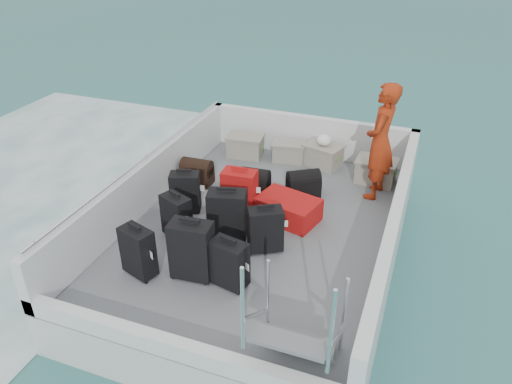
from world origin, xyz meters
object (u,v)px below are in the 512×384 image
Objects in this scene: suitcase_4 at (227,217)px; suitcase_7 at (265,230)px; suitcase_5 at (240,192)px; suitcase_1 at (177,217)px; suitcase_3 at (192,251)px; suitcase_8 at (288,209)px; suitcase_2 at (185,192)px; crate_1 at (289,152)px; crate_2 at (323,156)px; crate_3 at (376,172)px; suitcase_6 at (229,264)px; crate_0 at (245,146)px; passenger at (380,142)px; suitcase_0 at (138,252)px.

suitcase_7 is (0.53, -0.04, -0.06)m from suitcase_4.
suitcase_4 reaches higher than suitcase_5.
suitcase_3 is at bearing -26.47° from suitcase_1.
suitcase_2 is at bearing 116.13° from suitcase_8.
suitcase_3 is at bearing -158.16° from suitcase_7.
suitcase_8 is at bearing -72.96° from crate_1.
suitcase_1 is at bearing 155.60° from suitcase_7.
crate_2 is (1.48, 2.09, -0.12)m from suitcase_2.
suitcase_6 is at bearing -110.95° from crate_3.
crate_1 is (0.04, 2.53, -0.20)m from suitcase_4.
suitcase_2 is 1.99m from crate_0.
crate_1 is (0.15, 1.84, -0.17)m from suitcase_5.
suitcase_5 is (-0.11, 0.69, -0.03)m from suitcase_4.
suitcase_4 is at bearing 78.80° from suitcase_3.
suitcase_6 reaches higher than crate_2.
suitcase_5 is at bearing -49.30° from passenger.
suitcase_5 is at bearing 110.03° from suitcase_8.
crate_1 is at bearing 74.27° from suitcase_4.
suitcase_4 is at bearing -48.56° from suitcase_2.
passenger is at bearing 30.90° from suitcase_5.
suitcase_4 reaches higher than suitcase_8.
crate_0 is at bearing 86.92° from suitcase_7.
suitcase_0 is 1.10× the size of crate_2.
suitcase_4 is 0.70m from suitcase_5.
suitcase_4 reaches higher than suitcase_0.
suitcase_3 is 3.45m from crate_2.
suitcase_7 is 0.73× the size of suitcase_8.
crate_3 reaches higher than crate_1.
suitcase_8 is at bearing -91.58° from crate_2.
passenger reaches higher than suitcase_2.
suitcase_3 is (0.76, -1.28, 0.07)m from suitcase_2.
suitcase_5 is 0.37× the size of passenger.
suitcase_3 is at bearing 35.31° from suitcase_0.
suitcase_5 is at bearing 84.47° from suitcase_4.
suitcase_1 is 1.00m from suitcase_5.
suitcase_0 is 3.97m from crate_3.
suitcase_8 is (0.67, 1.58, -0.21)m from suitcase_3.
crate_3 is (1.18, 3.08, -0.11)m from suitcase_6.
crate_1 is 0.87× the size of crate_3.
suitcase_4 reaches higher than crate_3.
suitcase_6 reaches higher than crate_0.
suitcase_0 is 3.71m from passenger.
suitcase_3 reaches higher than suitcase_5.
suitcase_4 is 2.54m from crate_1.
suitcase_8 is at bearing 56.48° from suitcase_7.
suitcase_6 reaches higher than crate_3.
suitcase_7 reaches higher than suitcase_8.
suitcase_8 is (1.43, 0.30, -0.13)m from suitcase_2.
suitcase_1 is at bearing 140.72° from suitcase_8.
suitcase_0 is at bearing -89.49° from crate_0.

